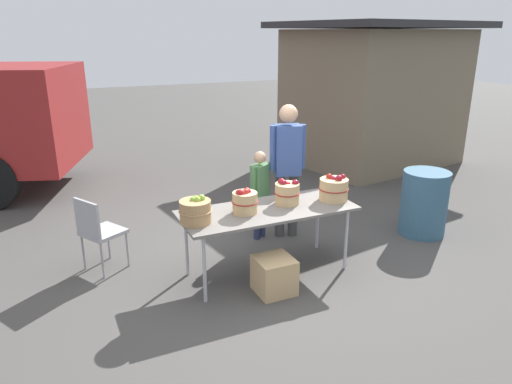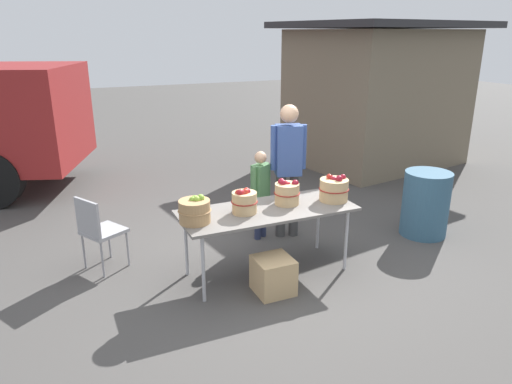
{
  "view_description": "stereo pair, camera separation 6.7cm",
  "coord_description": "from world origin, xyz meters",
  "px_view_note": "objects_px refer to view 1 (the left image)",
  "views": [
    {
      "loc": [
        -2.09,
        -4.24,
        2.55
      ],
      "look_at": [
        0.0,
        0.3,
        0.85
      ],
      "focal_mm": 33.11,
      "sensor_mm": 36.0,
      "label": 1
    },
    {
      "loc": [
        -2.03,
        -4.27,
        2.55
      ],
      "look_at": [
        0.0,
        0.3,
        0.85
      ],
      "focal_mm": 33.11,
      "sensor_mm": 36.0,
      "label": 2
    }
  ],
  "objects_px": {
    "apple_basket_red_2": "(334,189)",
    "apple_basket_red_1": "(287,193)",
    "folding_chair": "(97,228)",
    "produce_crate": "(274,275)",
    "apple_basket_green_0": "(196,211)",
    "market_table": "(268,213)",
    "child_customer": "(260,188)",
    "vendor_adult": "(287,161)",
    "apple_basket_red_0": "(245,201)",
    "trash_barrel": "(424,203)"
  },
  "relations": [
    {
      "from": "apple_basket_red_1",
      "to": "folding_chair",
      "type": "distance_m",
      "value": 2.12
    },
    {
      "from": "apple_basket_red_1",
      "to": "apple_basket_red_2",
      "type": "xyz_separation_m",
      "value": [
        0.53,
        -0.11,
        0.0
      ]
    },
    {
      "from": "apple_basket_red_0",
      "to": "apple_basket_red_1",
      "type": "relative_size",
      "value": 0.97
    },
    {
      "from": "folding_chair",
      "to": "apple_basket_red_0",
      "type": "bearing_deg",
      "value": -149.03
    },
    {
      "from": "child_customer",
      "to": "trash_barrel",
      "type": "bearing_deg",
      "value": 131.24
    },
    {
      "from": "market_table",
      "to": "trash_barrel",
      "type": "distance_m",
      "value": 2.35
    },
    {
      "from": "market_table",
      "to": "produce_crate",
      "type": "distance_m",
      "value": 0.67
    },
    {
      "from": "apple_basket_red_0",
      "to": "vendor_adult",
      "type": "bearing_deg",
      "value": 40.71
    },
    {
      "from": "apple_basket_red_0",
      "to": "apple_basket_red_2",
      "type": "relative_size",
      "value": 0.83
    },
    {
      "from": "market_table",
      "to": "folding_chair",
      "type": "distance_m",
      "value": 1.88
    },
    {
      "from": "apple_basket_red_1",
      "to": "produce_crate",
      "type": "relative_size",
      "value": 0.76
    },
    {
      "from": "apple_basket_red_1",
      "to": "trash_barrel",
      "type": "bearing_deg",
      "value": 1.22
    },
    {
      "from": "market_table",
      "to": "vendor_adult",
      "type": "distance_m",
      "value": 1.08
    },
    {
      "from": "market_table",
      "to": "apple_basket_red_0",
      "type": "relative_size",
      "value": 6.77
    },
    {
      "from": "apple_basket_green_0",
      "to": "vendor_adult",
      "type": "xyz_separation_m",
      "value": [
        1.48,
        0.84,
        0.14
      ]
    },
    {
      "from": "apple_basket_green_0",
      "to": "folding_chair",
      "type": "bearing_deg",
      "value": 135.37
    },
    {
      "from": "vendor_adult",
      "to": "child_customer",
      "type": "xyz_separation_m",
      "value": [
        -0.35,
        0.08,
        -0.33
      ]
    },
    {
      "from": "apple_basket_red_2",
      "to": "apple_basket_green_0",
      "type": "bearing_deg",
      "value": 179.67
    },
    {
      "from": "apple_basket_green_0",
      "to": "apple_basket_red_2",
      "type": "xyz_separation_m",
      "value": [
        1.61,
        -0.01,
        0.01
      ]
    },
    {
      "from": "produce_crate",
      "to": "apple_basket_green_0",
      "type": "bearing_deg",
      "value": 151.51
    },
    {
      "from": "apple_basket_green_0",
      "to": "apple_basket_red_2",
      "type": "bearing_deg",
      "value": -0.33
    },
    {
      "from": "apple_basket_red_0",
      "to": "child_customer",
      "type": "relative_size",
      "value": 0.24
    },
    {
      "from": "apple_basket_red_0",
      "to": "apple_basket_red_2",
      "type": "bearing_deg",
      "value": -2.53
    },
    {
      "from": "apple_basket_green_0",
      "to": "market_table",
      "type": "bearing_deg",
      "value": 2.88
    },
    {
      "from": "produce_crate",
      "to": "apple_basket_red_2",
      "type": "bearing_deg",
      "value": 21.6
    },
    {
      "from": "vendor_adult",
      "to": "apple_basket_red_1",
      "type": "bearing_deg",
      "value": 77.05
    },
    {
      "from": "apple_basket_green_0",
      "to": "apple_basket_red_1",
      "type": "bearing_deg",
      "value": 5.35
    },
    {
      "from": "market_table",
      "to": "apple_basket_red_0",
      "type": "xyz_separation_m",
      "value": [
        -0.27,
        -0.0,
        0.18
      ]
    },
    {
      "from": "produce_crate",
      "to": "vendor_adult",
      "type": "bearing_deg",
      "value": 57.0
    },
    {
      "from": "market_table",
      "to": "trash_barrel",
      "type": "bearing_deg",
      "value": 2.56
    },
    {
      "from": "apple_basket_green_0",
      "to": "vendor_adult",
      "type": "bearing_deg",
      "value": 29.59
    },
    {
      "from": "market_table",
      "to": "folding_chair",
      "type": "bearing_deg",
      "value": 154.2
    },
    {
      "from": "apple_basket_red_0",
      "to": "child_customer",
      "type": "bearing_deg",
      "value": 56.36
    },
    {
      "from": "market_table",
      "to": "child_customer",
      "type": "distance_m",
      "value": 0.94
    },
    {
      "from": "apple_basket_green_0",
      "to": "apple_basket_red_2",
      "type": "relative_size",
      "value": 0.98
    },
    {
      "from": "apple_basket_red_1",
      "to": "apple_basket_green_0",
      "type": "bearing_deg",
      "value": -174.65
    },
    {
      "from": "apple_basket_red_0",
      "to": "folding_chair",
      "type": "relative_size",
      "value": 0.33
    },
    {
      "from": "apple_basket_green_0",
      "to": "vendor_adult",
      "type": "height_order",
      "value": "vendor_adult"
    },
    {
      "from": "child_customer",
      "to": "vendor_adult",
      "type": "bearing_deg",
      "value": 139.24
    },
    {
      "from": "vendor_adult",
      "to": "trash_barrel",
      "type": "height_order",
      "value": "vendor_adult"
    },
    {
      "from": "market_table",
      "to": "apple_basket_red_1",
      "type": "relative_size",
      "value": 6.59
    },
    {
      "from": "apple_basket_red_2",
      "to": "child_customer",
      "type": "xyz_separation_m",
      "value": [
        -0.48,
        0.93,
        -0.2
      ]
    },
    {
      "from": "trash_barrel",
      "to": "produce_crate",
      "type": "bearing_deg",
      "value": -168.05
    },
    {
      "from": "apple_basket_red_0",
      "to": "child_customer",
      "type": "height_order",
      "value": "child_customer"
    },
    {
      "from": "market_table",
      "to": "apple_basket_green_0",
      "type": "distance_m",
      "value": 0.83
    },
    {
      "from": "apple_basket_green_0",
      "to": "child_customer",
      "type": "relative_size",
      "value": 0.29
    },
    {
      "from": "apple_basket_green_0",
      "to": "trash_barrel",
      "type": "xyz_separation_m",
      "value": [
        3.15,
        0.15,
        -0.45
      ]
    },
    {
      "from": "apple_basket_green_0",
      "to": "vendor_adult",
      "type": "relative_size",
      "value": 0.19
    },
    {
      "from": "apple_basket_red_2",
      "to": "apple_basket_red_1",
      "type": "bearing_deg",
      "value": 168.33
    },
    {
      "from": "folding_chair",
      "to": "produce_crate",
      "type": "bearing_deg",
      "value": -157.33
    }
  ]
}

